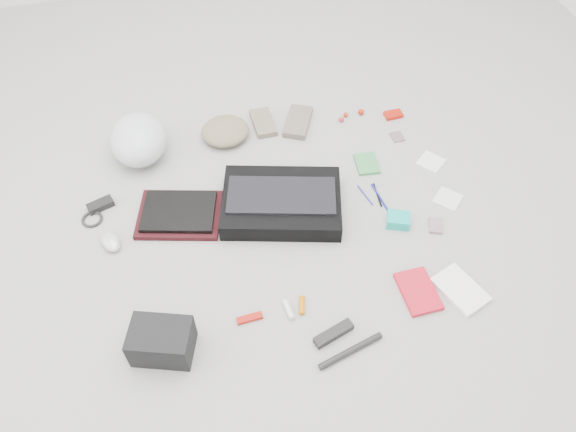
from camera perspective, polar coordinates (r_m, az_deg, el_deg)
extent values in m
plane|color=gray|center=(2.30, 0.00, -0.79)|extent=(4.00, 4.00, 0.00)
cube|color=black|center=(2.32, -0.66, 1.36)|extent=(0.56, 0.46, 0.08)
cube|color=black|center=(2.29, -0.67, 2.12)|extent=(0.48, 0.31, 0.01)
cube|color=black|center=(2.36, -10.96, 0.12)|extent=(0.39, 0.33, 0.02)
cube|color=black|center=(2.34, -11.04, 0.45)|extent=(0.34, 0.28, 0.02)
ellipsoid|color=silver|center=(2.59, -14.96, 7.53)|extent=(0.26, 0.32, 0.19)
ellipsoid|color=#7B6D52|center=(2.64, -6.40, 8.58)|extent=(0.24, 0.23, 0.08)
cube|color=#776756|center=(2.71, -2.54, 9.44)|extent=(0.10, 0.19, 0.03)
cube|color=#6E5E54|center=(2.71, 1.01, 9.54)|extent=(0.19, 0.24, 0.03)
cube|color=black|center=(2.47, -18.51, 1.07)|extent=(0.12, 0.08, 0.03)
torus|color=black|center=(2.45, -19.28, -0.31)|extent=(0.11, 0.11, 0.01)
ellipsoid|color=#BABABB|center=(2.33, -17.57, -2.47)|extent=(0.10, 0.13, 0.04)
cube|color=black|center=(1.99, -12.71, -12.31)|extent=(0.24, 0.20, 0.13)
cube|color=#9C1006|center=(2.06, -3.92, -10.31)|extent=(0.10, 0.03, 0.01)
cylinder|color=silver|center=(2.06, 0.06, -9.49)|extent=(0.03, 0.08, 0.02)
cylinder|color=#C56701|center=(2.07, 1.42, -9.06)|extent=(0.04, 0.07, 0.02)
cube|color=black|center=(2.02, 4.65, -11.82)|extent=(0.16, 0.08, 0.03)
cylinder|color=black|center=(2.00, 6.38, -13.46)|extent=(0.25, 0.09, 0.02)
cube|color=red|center=(2.16, 13.09, -7.47)|extent=(0.13, 0.19, 0.02)
cube|color=white|center=(2.20, 17.10, -7.18)|extent=(0.19, 0.23, 0.02)
cube|color=#368545|center=(2.54, 8.01, 5.29)|extent=(0.11, 0.14, 0.01)
cylinder|color=#2A2896|center=(2.42, 7.84, 2.12)|extent=(0.03, 0.12, 0.01)
cylinder|color=black|center=(2.43, 9.08, 2.13)|extent=(0.02, 0.13, 0.01)
cylinder|color=navy|center=(2.42, 9.31, 1.89)|extent=(0.03, 0.16, 0.01)
cube|color=#13B8AB|center=(2.33, 11.12, -0.40)|extent=(0.11, 0.10, 0.05)
cube|color=gray|center=(2.36, 14.76, -0.96)|extent=(0.08, 0.09, 0.01)
cube|color=silver|center=(2.61, 14.32, 5.35)|extent=(0.14, 0.14, 0.01)
cube|color=silver|center=(2.48, 15.94, 1.69)|extent=(0.14, 0.14, 0.01)
sphere|color=red|center=(2.74, 5.45, 9.74)|extent=(0.03, 0.03, 0.02)
sphere|color=#9E2B11|center=(2.77, 5.89, 10.20)|extent=(0.03, 0.03, 0.02)
sphere|color=#A61D0A|center=(2.79, 7.44, 10.45)|extent=(0.04, 0.04, 0.03)
cube|color=#AC170A|center=(2.81, 10.65, 10.09)|extent=(0.09, 0.06, 0.02)
cube|color=#755B64|center=(2.70, 11.03, 7.90)|extent=(0.06, 0.07, 0.00)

